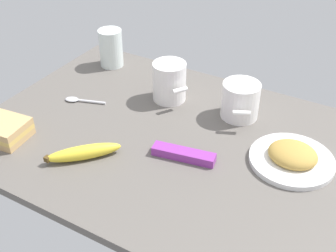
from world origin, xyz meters
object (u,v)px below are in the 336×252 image
Objects in this scene: coffee_mug_milky at (240,100)px; snack_bar at (184,154)px; plate_of_food at (292,157)px; spoon at (79,100)px; coffee_mug_black at (169,81)px; glass_of_milk at (111,50)px; sandwich_main at (5,130)px; banana at (84,153)px.

coffee_mug_milky is 22.14cm from snack_bar.
plate_of_food is at bearing -33.53° from coffee_mug_milky.
plate_of_food is 1.67× the size of spoon.
coffee_mug_black is 0.98× the size of glass_of_milk.
spoon is (-55.89, -3.52, -1.01)cm from plate_of_food.
coffee_mug_black is 41.85cm from sandwich_main.
spoon is at bearing 78.35° from sandwich_main.
sandwich_main is 0.96× the size of glass_of_milk.
coffee_mug_milky is 0.84× the size of snack_bar.
sandwich_main is 0.76× the size of snack_bar.
coffee_mug_milky is 56.13cm from sandwich_main.
sandwich_main is 42.22cm from glass_of_milk.
plate_of_food is 23.38cm from snack_bar.
snack_bar reaches higher than spoon.
sandwich_main reaches higher than spoon.
coffee_mug_black reaches higher than spoon.
sandwich_main is 21.38cm from spoon.
plate_of_food reaches higher than snack_bar.
coffee_mug_milky is at bearing 39.26° from sandwich_main.
coffee_mug_black is 31.29cm from banana.
coffee_mug_milky is at bearing 20.51° from spoon.
sandwich_main is 0.97× the size of spoon.
coffee_mug_milky is (19.10, 1.57, -0.65)cm from coffee_mug_black.
banana reaches higher than spoon.
sandwich_main reaches higher than snack_bar.
banana is 23.99cm from spoon.
coffee_mug_black is 0.99× the size of spoon.
plate_of_food is 1.72× the size of sandwich_main.
coffee_mug_milky is 1.11× the size of sandwich_main.
plate_of_food is 45.13cm from banana.
banana is (-39.81, -21.27, 0.22)cm from plate_of_food.
sandwich_main is at bearing -89.66° from glass_of_milk.
snack_bar is (-20.98, -10.31, -0.39)cm from plate_of_food.
banana is (-3.93, -30.81, -3.71)cm from coffee_mug_black.
coffee_mug_black is (-35.87, 9.54, 3.93)cm from plate_of_food.
plate_of_food is 56.01cm from spoon.
glass_of_milk reaches higher than coffee_mug_milky.
coffee_mug_milky is 0.84× the size of banana.
sandwich_main reaches higher than plate_of_food.
banana is at bearing -47.84° from spoon.
sandwich_main is at bearing -157.95° from plate_of_food.
glass_of_milk is at bearing 171.35° from coffee_mug_milky.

